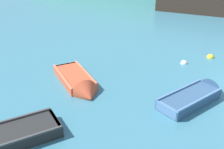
{
  "coord_description": "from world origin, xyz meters",
  "views": [
    {
      "loc": [
        -3.62,
        -12.02,
        5.82
      ],
      "look_at": [
        -6.84,
        -1.29,
        0.27
      ],
      "focal_mm": 43.47,
      "sensor_mm": 36.0,
      "label": 1
    }
  ],
  "objects_px": {
    "rowboat_outer_left": "(79,84)",
    "rowboat_outer_right": "(197,96)",
    "buoy_yellow": "(210,58)",
    "buoy_white": "(184,63)"
  },
  "relations": [
    {
      "from": "rowboat_outer_left",
      "to": "rowboat_outer_right",
      "type": "relative_size",
      "value": 0.98
    },
    {
      "from": "rowboat_outer_right",
      "to": "buoy_yellow",
      "type": "height_order",
      "value": "rowboat_outer_right"
    },
    {
      "from": "rowboat_outer_right",
      "to": "buoy_white",
      "type": "xyz_separation_m",
      "value": [
        -0.7,
        3.56,
        -0.14
      ]
    },
    {
      "from": "rowboat_outer_right",
      "to": "buoy_yellow",
      "type": "xyz_separation_m",
      "value": [
        0.66,
        4.81,
        -0.14
      ]
    },
    {
      "from": "rowboat_outer_right",
      "to": "buoy_yellow",
      "type": "relative_size",
      "value": 8.4
    },
    {
      "from": "rowboat_outer_left",
      "to": "buoy_yellow",
      "type": "relative_size",
      "value": 8.26
    },
    {
      "from": "buoy_white",
      "to": "rowboat_outer_right",
      "type": "bearing_deg",
      "value": -78.89
    },
    {
      "from": "buoy_yellow",
      "to": "buoy_white",
      "type": "height_order",
      "value": "buoy_yellow"
    },
    {
      "from": "rowboat_outer_left",
      "to": "rowboat_outer_right",
      "type": "bearing_deg",
      "value": 50.92
    },
    {
      "from": "rowboat_outer_right",
      "to": "buoy_white",
      "type": "relative_size",
      "value": 9.41
    }
  ]
}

